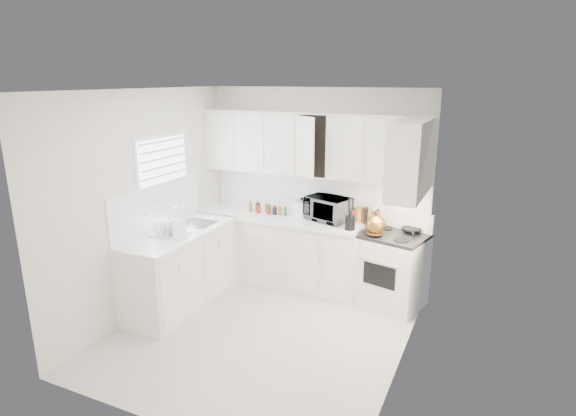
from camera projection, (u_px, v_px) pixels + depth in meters
The scene contains 39 objects.
floor at pixel (262, 332), 5.18m from camera, with size 3.20×3.20×0.00m, color silver.
ceiling at pixel (258, 90), 4.48m from camera, with size 3.20×3.20×0.00m, color white.
wall_back at pixel (316, 188), 6.23m from camera, with size 3.00×3.00×0.00m, color white.
wall_front at pixel (157, 278), 3.43m from camera, with size 3.00×3.00×0.00m, color white.
wall_left at pixel (145, 204), 5.43m from camera, with size 3.20×3.20×0.00m, color white.
wall_right at pixel (407, 240), 4.23m from camera, with size 3.20×3.20×0.00m, color white.
window_blinds at pixel (165, 177), 5.67m from camera, with size 0.06×0.96×1.06m, color white, non-canonical shape.
lower_cabinets_back at pixel (280, 251), 6.36m from camera, with size 2.22×0.60×0.90m, color white, non-canonical shape.
lower_cabinets_left at pixel (182, 270), 5.72m from camera, with size 0.60×1.60×0.90m, color white, non-canonical shape.
countertop_back at pixel (280, 217), 6.22m from camera, with size 2.24×0.64×0.05m, color white.
countertop_left at pixel (180, 233), 5.59m from camera, with size 0.64×1.62×0.05m, color white.
backsplash_back at pixel (316, 194), 6.25m from camera, with size 2.98×0.02×0.55m, color white.
backsplash_left at pixel (158, 206), 5.63m from camera, with size 0.02×1.60×0.55m, color white.
upper_cabinets_back at pixel (312, 175), 6.04m from camera, with size 3.00×0.33×0.80m, color white, non-canonical shape.
upper_cabinets_right at pixel (407, 197), 4.96m from camera, with size 0.33×0.90×0.80m, color white, non-canonical shape.
sink at pixel (196, 214), 5.85m from camera, with size 0.42×0.38×0.30m, color gray, non-canonical shape.
stove at pixel (392, 260), 5.69m from camera, with size 0.76×0.62×1.16m, color white, non-canonical shape.
tea_kettle at pixel (376, 223), 5.49m from camera, with size 0.29×0.25×0.27m, color olive, non-canonical shape.
frying_pan at pixel (411, 228), 5.65m from camera, with size 0.24×0.40×0.04m, color black, non-canonical shape.
microwave at pixel (328, 206), 5.98m from camera, with size 0.54×0.30×0.37m, color gray.
rice_cooker at pixel (302, 207), 6.18m from camera, with size 0.25×0.25×0.25m, color white, non-canonical shape.
paper_towel at pixel (311, 205), 6.24m from camera, with size 0.12×0.12×0.27m, color white.
utensil_crock at pixel (350, 214), 5.59m from camera, with size 0.13×0.13×0.40m, color black, non-canonical shape.
dish_rack at pixel (170, 226), 5.41m from camera, with size 0.40×0.30×0.22m, color white, non-canonical shape.
spice_left_0 at pixel (254, 205), 6.49m from camera, with size 0.06×0.06×0.13m, color olive.
spice_left_1 at pixel (256, 207), 6.38m from camera, with size 0.06×0.06×0.13m, color #20622B.
spice_left_2 at pixel (263, 206), 6.43m from camera, with size 0.06×0.06×0.13m, color #A62916.
spice_left_3 at pixel (265, 208), 6.32m from camera, with size 0.06×0.06×0.13m, color gold.
spice_left_4 at pixel (273, 207), 6.37m from camera, with size 0.06×0.06×0.13m, color brown.
spice_left_5 at pixel (275, 209), 6.26m from camera, with size 0.06×0.06×0.13m, color black.
spice_left_6 at pixel (283, 208), 6.31m from camera, with size 0.06×0.06×0.13m, color olive.
spice_left_7 at pixel (285, 211), 6.20m from camera, with size 0.06×0.06×0.13m, color #20622B.
sauce_right_0 at pixel (354, 214), 5.95m from camera, with size 0.06×0.06×0.19m, color #A62916.
sauce_right_1 at pixel (357, 216), 5.87m from camera, with size 0.06×0.06×0.19m, color gold.
sauce_right_2 at pixel (363, 215), 5.90m from camera, with size 0.06×0.06×0.19m, color brown.
sauce_right_3 at pixel (366, 217), 5.83m from camera, with size 0.06×0.06×0.19m, color black.
sauce_right_4 at pixel (371, 216), 5.86m from camera, with size 0.06×0.06×0.19m, color olive.
sauce_right_5 at pixel (375, 218), 5.78m from camera, with size 0.06×0.06×0.19m, color #20622B.
sauce_right_6 at pixel (380, 217), 5.81m from camera, with size 0.06×0.06×0.19m, color #A62916.
Camera 1 is at (2.19, -4.08, 2.71)m, focal length 29.29 mm.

